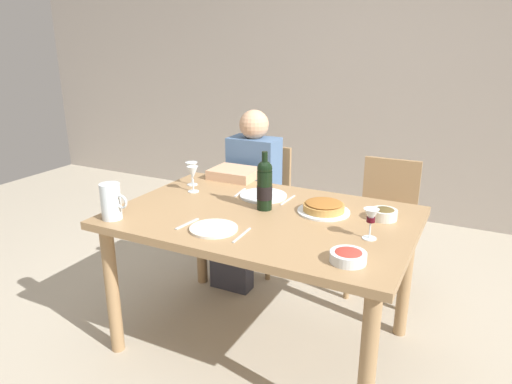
{
  "coord_description": "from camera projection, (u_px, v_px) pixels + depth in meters",
  "views": [
    {
      "loc": [
        0.97,
        -2.0,
        1.61
      ],
      "look_at": [
        -0.04,
        0.01,
        0.87
      ],
      "focal_mm": 32.71,
      "sensor_mm": 36.0,
      "label": 1
    }
  ],
  "objects": [
    {
      "name": "wine_glass_right_diner",
      "position": [
        193.0,
        174.0,
        2.69
      ],
      "size": [
        0.07,
        0.07,
        0.15
      ],
      "color": "silver",
      "rests_on": "dining_table"
    },
    {
      "name": "ground_plane",
      "position": [
        262.0,
        341.0,
        2.61
      ],
      "size": [
        8.0,
        8.0,
        0.0
      ],
      "primitive_type": "plane",
      "color": "#B2A893"
    },
    {
      "name": "baked_tart",
      "position": [
        324.0,
        207.0,
        2.39
      ],
      "size": [
        0.27,
        0.27,
        0.06
      ],
      "color": "silver",
      "rests_on": "dining_table"
    },
    {
      "name": "wine_bottle",
      "position": [
        265.0,
        185.0,
        2.4
      ],
      "size": [
        0.08,
        0.08,
        0.31
      ],
      "color": "black",
      "rests_on": "dining_table"
    },
    {
      "name": "back_wall",
      "position": [
        379.0,
        63.0,
        4.17
      ],
      "size": [
        8.0,
        0.1,
        2.8
      ],
      "primitive_type": "cube",
      "color": "#A3998E",
      "rests_on": "ground"
    },
    {
      "name": "fork_left_setting",
      "position": [
        187.0,
        224.0,
        2.24
      ],
      "size": [
        0.03,
        0.16,
        0.0
      ],
      "primitive_type": "cube",
      "rotation": [
        0.0,
        0.0,
        1.45
      ],
      "color": "silver",
      "rests_on": "dining_table"
    },
    {
      "name": "wine_glass_left_diner",
      "position": [
        192.0,
        168.0,
        2.82
      ],
      "size": [
        0.07,
        0.07,
        0.14
      ],
      "color": "silver",
      "rests_on": "dining_table"
    },
    {
      "name": "olive_bowl",
      "position": [
        384.0,
        213.0,
        2.3
      ],
      "size": [
        0.13,
        0.13,
        0.06
      ],
      "color": "silver",
      "rests_on": "dining_table"
    },
    {
      "name": "wine_glass_centre",
      "position": [
        371.0,
        217.0,
        2.05
      ],
      "size": [
        0.07,
        0.07,
        0.14
      ],
      "color": "silver",
      "rests_on": "dining_table"
    },
    {
      "name": "diner_left",
      "position": [
        247.0,
        192.0,
        3.18
      ],
      "size": [
        0.34,
        0.5,
        1.16
      ],
      "rotation": [
        0.0,
        0.0,
        3.15
      ],
      "color": "#4C6B93",
      "rests_on": "ground"
    },
    {
      "name": "knife_right_setting",
      "position": [
        288.0,
        200.0,
        2.57
      ],
      "size": [
        0.02,
        0.18,
        0.0
      ],
      "primitive_type": "cube",
      "rotation": [
        0.0,
        0.0,
        1.54
      ],
      "color": "silver",
      "rests_on": "dining_table"
    },
    {
      "name": "chair_right",
      "position": [
        386.0,
        218.0,
        3.04
      ],
      "size": [
        0.42,
        0.42,
        0.87
      ],
      "rotation": [
        0.0,
        0.0,
        3.18
      ],
      "color": "#9E7A51",
      "rests_on": "ground"
    },
    {
      "name": "dinner_plate_left_setting",
      "position": [
        214.0,
        229.0,
        2.18
      ],
      "size": [
        0.23,
        0.23,
        0.01
      ],
      "primitive_type": "cylinder",
      "color": "silver",
      "rests_on": "dining_table"
    },
    {
      "name": "dining_table",
      "position": [
        263.0,
        231.0,
        2.4
      ],
      "size": [
        1.5,
        1.0,
        0.76
      ],
      "color": "#9E7A51",
      "rests_on": "ground"
    },
    {
      "name": "spoon_right_setting",
      "position": [
        240.0,
        192.0,
        2.7
      ],
      "size": [
        0.03,
        0.16,
        0.0
      ],
      "primitive_type": "cube",
      "rotation": [
        0.0,
        0.0,
        1.69
      ],
      "color": "silver",
      "rests_on": "dining_table"
    },
    {
      "name": "salad_bowl",
      "position": [
        348.0,
        256.0,
        1.86
      ],
      "size": [
        0.15,
        0.15,
        0.05
      ],
      "color": "silver",
      "rests_on": "dining_table"
    },
    {
      "name": "water_pitcher",
      "position": [
        111.0,
        203.0,
        2.29
      ],
      "size": [
        0.15,
        0.1,
        0.18
      ],
      "color": "silver",
      "rests_on": "dining_table"
    },
    {
      "name": "knife_left_setting",
      "position": [
        242.0,
        235.0,
        2.11
      ],
      "size": [
        0.02,
        0.18,
        0.0
      ],
      "primitive_type": "cube",
      "rotation": [
        0.0,
        0.0,
        1.62
      ],
      "color": "silver",
      "rests_on": "dining_table"
    },
    {
      "name": "dinner_plate_right_setting",
      "position": [
        263.0,
        196.0,
        2.63
      ],
      "size": [
        0.27,
        0.27,
        0.01
      ],
      "primitive_type": "cylinder",
      "color": "silver",
      "rests_on": "dining_table"
    },
    {
      "name": "chair_left",
      "position": [
        262.0,
        198.0,
        3.41
      ],
      "size": [
        0.4,
        0.4,
        0.87
      ],
      "rotation": [
        0.0,
        0.0,
        3.15
      ],
      "color": "#9E7A51",
      "rests_on": "ground"
    }
  ]
}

